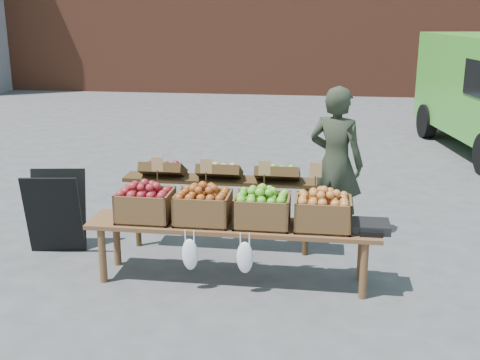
% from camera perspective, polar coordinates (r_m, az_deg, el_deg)
% --- Properties ---
extents(ground, '(80.00, 80.00, 0.00)m').
position_cam_1_polar(ground, '(5.60, 8.63, -10.59)').
color(ground, '#4B4B4D').
extents(vendor, '(0.73, 0.62, 1.70)m').
position_cam_1_polar(vendor, '(6.68, 9.07, 1.57)').
color(vendor, '#292F22').
rests_on(vendor, ground).
extents(chalkboard_sign, '(0.62, 0.40, 0.87)m').
position_cam_1_polar(chalkboard_sign, '(6.60, -17.05, -2.90)').
color(chalkboard_sign, black).
rests_on(chalkboard_sign, ground).
extents(back_table, '(2.10, 0.44, 1.04)m').
position_cam_1_polar(back_table, '(6.30, -1.91, -2.26)').
color(back_table, '#3D2914').
rests_on(back_table, ground).
extents(display_bench, '(2.70, 0.56, 0.57)m').
position_cam_1_polar(display_bench, '(5.68, -0.71, -6.87)').
color(display_bench, brown).
rests_on(display_bench, ground).
extents(crate_golden_apples, '(0.50, 0.40, 0.28)m').
position_cam_1_polar(crate_golden_apples, '(5.70, -8.95, -2.40)').
color(crate_golden_apples, maroon).
rests_on(crate_golden_apples, display_bench).
extents(crate_russet_pears, '(0.50, 0.40, 0.28)m').
position_cam_1_polar(crate_russet_pears, '(5.57, -3.53, -2.67)').
color(crate_russet_pears, '#A34F1E').
rests_on(crate_russet_pears, display_bench).
extents(crate_red_apples, '(0.50, 0.40, 0.28)m').
position_cam_1_polar(crate_red_apples, '(5.49, 2.11, -2.93)').
color(crate_red_apples, '#53A032').
rests_on(crate_red_apples, display_bench).
extents(crate_green_apples, '(0.50, 0.40, 0.28)m').
position_cam_1_polar(crate_green_apples, '(5.47, 7.87, -3.16)').
color(crate_green_apples, '#A98726').
rests_on(crate_green_apples, display_bench).
extents(weighing_scale, '(0.34, 0.30, 0.08)m').
position_cam_1_polar(weighing_scale, '(5.52, 12.25, -4.30)').
color(weighing_scale, black).
rests_on(weighing_scale, display_bench).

